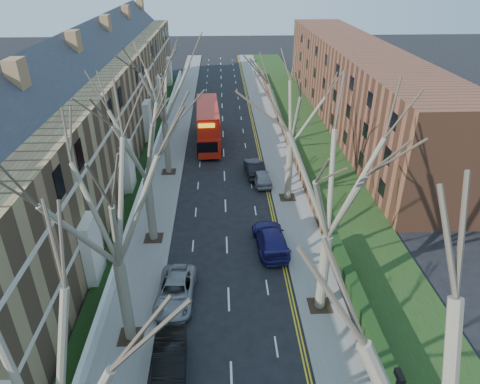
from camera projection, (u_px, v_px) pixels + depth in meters
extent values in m
cube|color=slate|center=(175.00, 134.00, 53.68)|extent=(3.00, 102.00, 0.12)
cube|color=slate|center=(270.00, 133.00, 54.17)|extent=(3.00, 102.00, 0.12)
cube|color=olive|center=(89.00, 118.00, 43.97)|extent=(9.00, 78.00, 10.00)
cube|color=#292B32|center=(79.00, 58.00, 41.12)|extent=(4.67, 78.00, 4.67)
cube|color=silver|center=(134.00, 131.00, 44.87)|extent=(0.12, 78.00, 0.35)
cube|color=silver|center=(130.00, 98.00, 43.21)|extent=(0.12, 78.00, 0.35)
cube|color=brown|center=(356.00, 85.00, 55.81)|extent=(8.00, 54.00, 10.00)
cube|color=brown|center=(280.00, 118.00, 57.51)|extent=(0.35, 54.00, 0.90)
cube|color=#543424|center=(384.00, 384.00, 21.56)|extent=(0.40, 24.00, 0.60)
cube|color=black|center=(387.00, 372.00, 21.13)|extent=(0.70, 24.00, 1.20)
cube|color=white|center=(153.00, 156.00, 46.31)|extent=(0.30, 78.00, 1.00)
cube|color=#1C3212|center=(306.00, 132.00, 54.32)|extent=(6.00, 102.00, 0.06)
cube|color=black|center=(400.00, 377.00, 12.95)|extent=(0.18, 0.50, 0.22)
cylinder|color=#685E4A|center=(125.00, 302.00, 23.41)|extent=(0.64, 0.64, 5.25)
cube|color=#2D2116|center=(131.00, 337.00, 24.66)|extent=(1.40, 1.40, 0.05)
cylinder|color=#685E4A|center=(151.00, 210.00, 32.24)|extent=(0.64, 0.64, 5.07)
cube|color=#2D2116|center=(154.00, 238.00, 33.44)|extent=(1.40, 1.40, 0.05)
cylinder|color=#685E4A|center=(167.00, 148.00, 42.75)|extent=(0.60, 0.60, 5.25)
cube|color=#2D2116|center=(169.00, 172.00, 43.99)|extent=(1.40, 1.40, 0.05)
cylinder|color=#685E4A|center=(323.00, 273.00, 25.64)|extent=(0.64, 0.64, 5.25)
cube|color=#2D2116|center=(319.00, 305.00, 26.89)|extent=(1.40, 1.40, 0.05)
cylinder|color=#685E4A|center=(289.00, 173.00, 37.99)|extent=(0.60, 0.60, 5.07)
cube|color=#2D2116|center=(287.00, 197.00, 39.19)|extent=(1.40, 1.40, 0.05)
cube|color=red|center=(208.00, 132.00, 50.45)|extent=(2.94, 11.02, 2.19)
cube|color=red|center=(208.00, 115.00, 49.45)|extent=(2.92, 10.48, 1.99)
cube|color=black|center=(208.00, 129.00, 50.23)|extent=(2.93, 10.15, 0.89)
cube|color=black|center=(208.00, 114.00, 49.41)|extent=(2.92, 9.93, 0.89)
imported|color=black|center=(170.00, 364.00, 22.20)|extent=(1.90, 4.85, 1.57)
imported|color=gray|center=(176.00, 291.00, 27.21)|extent=(2.60, 5.19, 1.41)
imported|color=navy|center=(271.00, 239.00, 32.18)|extent=(2.63, 5.66, 1.60)
imported|color=gray|center=(261.00, 177.00, 41.66)|extent=(2.05, 4.23, 1.39)
imported|color=black|center=(254.00, 168.00, 43.29)|extent=(1.99, 4.75, 1.53)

